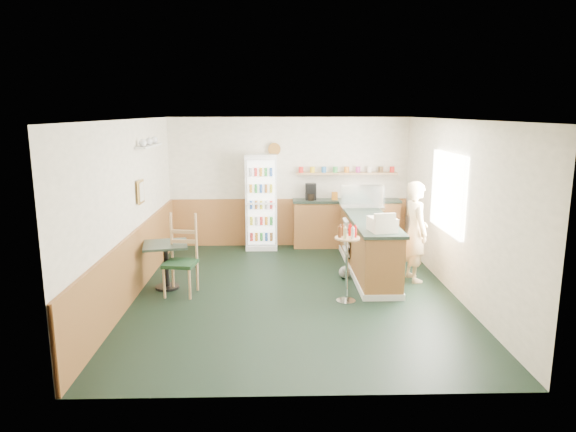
{
  "coord_description": "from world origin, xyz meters",
  "views": [
    {
      "loc": [
        -0.3,
        -7.7,
        2.82
      ],
      "look_at": [
        -0.08,
        0.6,
        1.12
      ],
      "focal_mm": 32.0,
      "sensor_mm": 36.0,
      "label": 1
    }
  ],
  "objects_px": {
    "cafe_table": "(166,257)",
    "drinks_fridge": "(261,202)",
    "shopkeeper": "(415,232)",
    "cafe_chair": "(181,252)",
    "display_case": "(362,197)",
    "cash_register": "(382,224)",
    "condiment_stand": "(347,253)"
  },
  "relations": [
    {
      "from": "cash_register",
      "to": "shopkeeper",
      "type": "bearing_deg",
      "value": 32.0
    },
    {
      "from": "display_case",
      "to": "cash_register",
      "type": "height_order",
      "value": "display_case"
    },
    {
      "from": "cash_register",
      "to": "shopkeeper",
      "type": "xyz_separation_m",
      "value": [
        0.7,
        0.64,
        -0.27
      ]
    },
    {
      "from": "display_case",
      "to": "cafe_chair",
      "type": "bearing_deg",
      "value": -151.45
    },
    {
      "from": "shopkeeper",
      "to": "condiment_stand",
      "type": "xyz_separation_m",
      "value": [
        -1.28,
        -0.97,
        -0.09
      ]
    },
    {
      "from": "shopkeeper",
      "to": "cafe_chair",
      "type": "height_order",
      "value": "shopkeeper"
    },
    {
      "from": "drinks_fridge",
      "to": "condiment_stand",
      "type": "relative_size",
      "value": 1.68
    },
    {
      "from": "drinks_fridge",
      "to": "shopkeeper",
      "type": "height_order",
      "value": "drinks_fridge"
    },
    {
      "from": "condiment_stand",
      "to": "drinks_fridge",
      "type": "bearing_deg",
      "value": 113.19
    },
    {
      "from": "cash_register",
      "to": "cafe_chair",
      "type": "bearing_deg",
      "value": 166.84
    },
    {
      "from": "drinks_fridge",
      "to": "shopkeeper",
      "type": "relative_size",
      "value": 1.16
    },
    {
      "from": "cash_register",
      "to": "condiment_stand",
      "type": "bearing_deg",
      "value": -160.49
    },
    {
      "from": "display_case",
      "to": "cash_register",
      "type": "relative_size",
      "value": 2.03
    },
    {
      "from": "cafe_table",
      "to": "cafe_chair",
      "type": "bearing_deg",
      "value": -33.5
    },
    {
      "from": "display_case",
      "to": "drinks_fridge",
      "type": "bearing_deg",
      "value": 153.43
    },
    {
      "from": "shopkeeper",
      "to": "cash_register",
      "type": "bearing_deg",
      "value": 124.0
    },
    {
      "from": "drinks_fridge",
      "to": "cafe_chair",
      "type": "bearing_deg",
      "value": -114.16
    },
    {
      "from": "drinks_fridge",
      "to": "cafe_table",
      "type": "xyz_separation_m",
      "value": [
        -1.47,
        -2.47,
        -0.45
      ]
    },
    {
      "from": "drinks_fridge",
      "to": "condiment_stand",
      "type": "distance_m",
      "value": 3.42
    },
    {
      "from": "cash_register",
      "to": "condiment_stand",
      "type": "relative_size",
      "value": 0.33
    },
    {
      "from": "cash_register",
      "to": "condiment_stand",
      "type": "height_order",
      "value": "cash_register"
    },
    {
      "from": "shopkeeper",
      "to": "cafe_chair",
      "type": "distance_m",
      "value": 3.85
    },
    {
      "from": "drinks_fridge",
      "to": "shopkeeper",
      "type": "xyz_separation_m",
      "value": [
        2.63,
        -2.17,
        -0.13
      ]
    },
    {
      "from": "cash_register",
      "to": "shopkeeper",
      "type": "relative_size",
      "value": 0.23
    },
    {
      "from": "drinks_fridge",
      "to": "cafe_table",
      "type": "relative_size",
      "value": 2.45
    },
    {
      "from": "shopkeeper",
      "to": "drinks_fridge",
      "type": "bearing_deg",
      "value": 42.02
    },
    {
      "from": "condiment_stand",
      "to": "cafe_chair",
      "type": "distance_m",
      "value": 2.59
    },
    {
      "from": "display_case",
      "to": "cash_register",
      "type": "distance_m",
      "value": 1.85
    },
    {
      "from": "cafe_table",
      "to": "drinks_fridge",
      "type": "bearing_deg",
      "value": 59.18
    },
    {
      "from": "cash_register",
      "to": "condiment_stand",
      "type": "distance_m",
      "value": 0.76
    },
    {
      "from": "drinks_fridge",
      "to": "condiment_stand",
      "type": "xyz_separation_m",
      "value": [
        1.35,
        -3.14,
        -0.23
      ]
    },
    {
      "from": "display_case",
      "to": "condiment_stand",
      "type": "height_order",
      "value": "display_case"
    }
  ]
}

